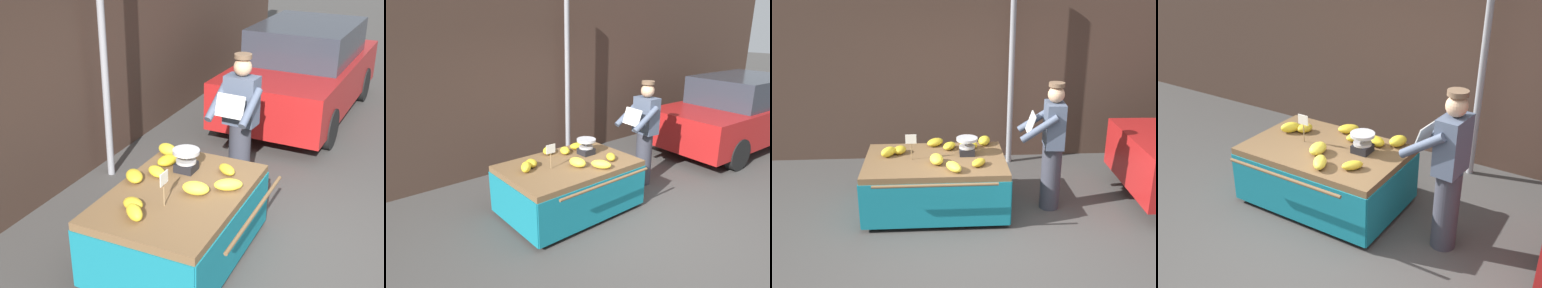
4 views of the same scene
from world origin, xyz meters
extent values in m
plane|color=#423F3D|center=(0.00, 0.00, 0.00)|extent=(60.00, 60.00, 0.00)
cube|color=#473328|center=(0.00, 3.03, 1.98)|extent=(16.00, 0.24, 3.95)
cylinder|color=gray|center=(0.69, 2.62, 1.56)|extent=(0.09, 0.09, 3.11)
cube|color=brown|center=(-0.54, 1.01, 0.68)|extent=(1.81, 1.20, 0.08)
cylinder|color=black|center=(-1.37, 1.01, 0.33)|extent=(0.05, 0.66, 0.66)
cylinder|color=#B7B7BC|center=(-1.40, 1.01, 0.33)|extent=(0.01, 0.12, 0.12)
cylinder|color=black|center=(0.29, 1.01, 0.33)|extent=(0.05, 0.66, 0.66)
cylinder|color=#B7B7BC|center=(0.32, 1.01, 0.33)|extent=(0.01, 0.12, 0.12)
cylinder|color=#4C4742|center=(-0.54, 1.53, 0.32)|extent=(0.05, 0.05, 0.64)
cube|color=#147284|center=(-0.54, 0.41, 0.35)|extent=(1.81, 0.02, 0.58)
cube|color=#147284|center=(-0.54, 1.61, 0.35)|extent=(1.81, 0.02, 0.58)
cube|color=#147284|center=(-1.45, 1.01, 0.35)|extent=(0.02, 1.20, 0.58)
cube|color=#147284|center=(0.37, 1.01, 0.35)|extent=(0.02, 1.20, 0.58)
cylinder|color=brown|center=(-0.54, 0.23, 0.70)|extent=(1.45, 0.04, 0.04)
cube|color=black|center=(-0.12, 1.13, 0.77)|extent=(0.20, 0.20, 0.09)
cylinder|color=#B7B7BC|center=(-0.12, 1.13, 0.87)|extent=(0.02, 0.02, 0.11)
cylinder|color=#B7B7BC|center=(-0.12, 1.13, 0.94)|extent=(0.28, 0.28, 0.03)
cylinder|color=#B7B7BC|center=(-0.12, 1.13, 0.83)|extent=(0.21, 0.21, 0.03)
cylinder|color=#997A51|center=(-0.84, 1.00, 0.83)|extent=(0.01, 0.01, 0.22)
cube|color=white|center=(-0.84, 1.00, 1.00)|extent=(0.14, 0.01, 0.12)
ellipsoid|color=yellow|center=(-0.32, 0.59, 0.78)|extent=(0.26, 0.31, 0.11)
ellipsoid|color=gold|center=(-0.54, 1.50, 0.77)|extent=(0.30, 0.30, 0.10)
ellipsoid|color=yellow|center=(0.15, 1.49, 0.79)|extent=(0.23, 0.27, 0.13)
ellipsoid|color=gold|center=(0.00, 0.73, 0.77)|extent=(0.25, 0.26, 0.09)
ellipsoid|color=gold|center=(-0.08, 1.37, 0.78)|extent=(0.29, 0.23, 0.11)
ellipsoid|color=yellow|center=(-0.35, 1.35, 0.77)|extent=(0.24, 0.27, 0.09)
ellipsoid|color=gold|center=(-1.01, 1.23, 0.77)|extent=(0.22, 0.25, 0.10)
ellipsoid|color=yellow|center=(-0.52, 0.84, 0.78)|extent=(0.20, 0.28, 0.12)
ellipsoid|color=yellow|center=(-1.15, 1.13, 0.79)|extent=(0.25, 0.27, 0.13)
cylinder|color=#383842|center=(0.98, 0.96, 0.44)|extent=(0.26, 0.26, 0.88)
cube|color=#475166|center=(0.98, 0.96, 1.17)|extent=(0.26, 0.40, 0.58)
sphere|color=tan|center=(0.98, 0.96, 1.56)|extent=(0.21, 0.21, 0.21)
cylinder|color=brown|center=(0.98, 0.96, 1.69)|extent=(0.20, 0.20, 0.05)
cylinder|color=#475166|center=(0.75, 0.77, 1.18)|extent=(0.48, 0.13, 0.37)
cylinder|color=#475166|center=(0.79, 1.19, 1.18)|extent=(0.48, 0.13, 0.37)
cube|color=silver|center=(0.68, 0.98, 1.19)|extent=(0.12, 0.35, 0.25)
cube|color=#A51919|center=(3.98, 1.00, 0.60)|extent=(3.96, 1.84, 0.70)
cube|color=#2D333D|center=(4.13, 0.99, 1.23)|extent=(2.08, 1.57, 0.56)
cylinder|color=black|center=(2.74, 0.26, 0.30)|extent=(0.61, 0.20, 0.60)
cylinder|color=black|center=(2.80, 1.82, 0.30)|extent=(0.61, 0.20, 0.60)
cylinder|color=black|center=(5.22, 1.73, 0.30)|extent=(0.61, 0.20, 0.60)
camera|label=1|loc=(-4.52, -1.02, 3.17)|focal=49.84mm
camera|label=2|loc=(-3.34, -2.64, 2.57)|focal=33.45mm
camera|label=3|loc=(-0.52, -4.56, 2.95)|focal=43.19mm
camera|label=4|loc=(2.31, -2.95, 3.11)|focal=44.02mm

